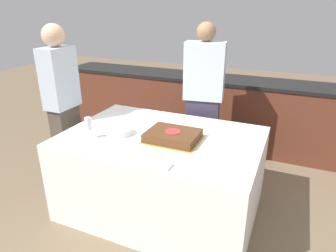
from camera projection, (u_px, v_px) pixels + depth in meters
ground_plane at (162, 207)px, 2.88m from camera, size 14.00×14.00×0.00m
back_counter at (212, 110)px, 4.11m from camera, size 4.40×0.58×0.92m
dining_table at (162, 173)px, 2.74m from camera, size 1.69×1.16×0.75m
cake at (173, 136)px, 2.50m from camera, size 0.46×0.37×0.08m
plate_stack at (119, 131)px, 2.61m from camera, size 0.22×0.22×0.06m
wine_glass at (88, 124)px, 2.50m from camera, size 0.07×0.07×0.19m
side_plate_near_cake at (182, 126)px, 2.80m from camera, size 0.19×0.19×0.00m
side_plate_right_edge at (225, 140)px, 2.51m from camera, size 0.19×0.19×0.00m
utensil_pile at (160, 165)px, 2.11m from camera, size 0.16×0.10×0.02m
person_cutting_cake at (203, 101)px, 3.19m from camera, size 0.43×0.26×1.66m
person_seated_left at (63, 107)px, 2.95m from camera, size 0.21×0.33×1.66m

